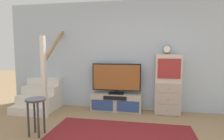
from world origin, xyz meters
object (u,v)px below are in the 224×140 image
desk_clock (167,50)px  side_cabinet (168,84)px  bar_stool_near (36,108)px  television (116,78)px  media_console (116,102)px

desk_clock → side_cabinet: bearing=18.0°
desk_clock → bar_stool_near: (-2.33, -1.58, -1.01)m
television → bar_stool_near: (-1.16, -1.61, -0.32)m
television → desk_clock: size_ratio=5.61×
desk_clock → bar_stool_near: size_ratio=0.32×
television → side_cabinet: size_ratio=0.85×
side_cabinet → bar_stool_near: size_ratio=2.12×
desk_clock → bar_stool_near: 2.99m
desk_clock → bar_stool_near: bearing=-145.8°
media_console → television: (-0.00, 0.02, 0.61)m
television → desk_clock: bearing=-1.4°
television → desk_clock: (1.17, -0.03, 0.69)m
desk_clock → media_console: bearing=179.8°
side_cabinet → desk_clock: 0.81m
side_cabinet → bar_stool_near: bearing=-146.1°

